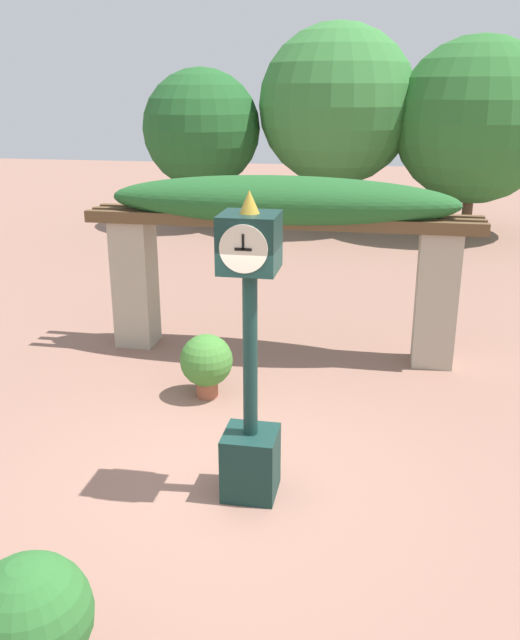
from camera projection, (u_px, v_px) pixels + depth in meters
ground_plane at (224, 479)px, 7.00m from camera, size 60.00×60.00×0.00m
pedestal_clock at (250, 367)px, 6.35m from camera, size 0.52×0.56×3.01m
pergola at (280, 222)px, 9.71m from camera, size 5.69×1.17×2.66m
potted_plant_near_left at (31, 623)px, 4.35m from camera, size 0.82×0.82×1.04m
potted_plant_near_right at (206, 362)px, 8.73m from camera, size 0.69×0.69×0.85m
tree_line at (366, 116)px, 18.24m from camera, size 11.17×4.56×5.52m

